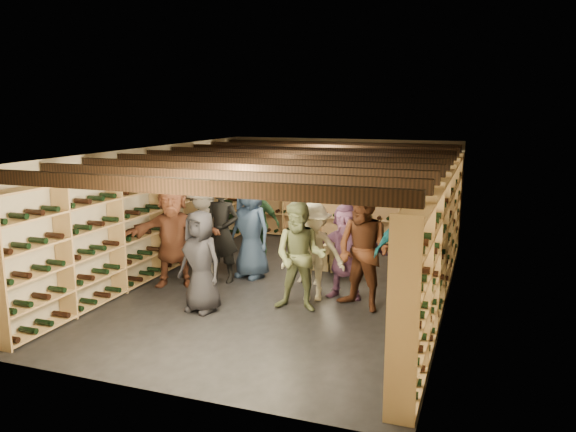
% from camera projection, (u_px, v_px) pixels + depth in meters
% --- Properties ---
extents(ground, '(8.00, 8.00, 0.00)m').
position_uv_depth(ground, '(285.00, 287.00, 9.94)').
color(ground, black).
rests_on(ground, ground).
extents(walls, '(5.52, 8.02, 2.40)m').
position_uv_depth(walls, '(285.00, 221.00, 9.71)').
color(walls, '#BFB094').
rests_on(walls, ground).
extents(ceiling, '(5.50, 8.00, 0.01)m').
position_uv_depth(ceiling, '(285.00, 151.00, 9.48)').
color(ceiling, beige).
rests_on(ceiling, walls).
extents(ceiling_joists, '(5.40, 7.12, 0.18)m').
position_uv_depth(ceiling_joists, '(285.00, 159.00, 9.51)').
color(ceiling_joists, black).
rests_on(ceiling_joists, ground).
extents(wine_rack_left, '(0.32, 7.50, 2.15)m').
position_uv_depth(wine_rack_left, '(158.00, 218.00, 10.59)').
color(wine_rack_left, tan).
rests_on(wine_rack_left, ground).
extents(wine_rack_right, '(0.32, 7.50, 2.15)m').
position_uv_depth(wine_rack_right, '(438.00, 239.00, 8.89)').
color(wine_rack_right, tan).
rests_on(wine_rack_right, ground).
extents(wine_rack_back, '(4.70, 0.30, 2.15)m').
position_uv_depth(wine_rack_back, '(341.00, 195.00, 13.28)').
color(wine_rack_back, tan).
rests_on(wine_rack_back, ground).
extents(crate_stack_left, '(0.57, 0.46, 0.68)m').
position_uv_depth(crate_stack_left, '(343.00, 254.00, 10.85)').
color(crate_stack_left, tan).
rests_on(crate_stack_left, ground).
extents(crate_stack_right, '(0.52, 0.36, 0.51)m').
position_uv_depth(crate_stack_right, '(318.00, 256.00, 11.03)').
color(crate_stack_right, tan).
rests_on(crate_stack_right, ground).
extents(crate_loose, '(0.54, 0.39, 0.17)m').
position_uv_depth(crate_loose, '(312.00, 249.00, 12.23)').
color(crate_loose, tan).
rests_on(crate_loose, ground).
extents(person_0, '(0.88, 0.68, 1.60)m').
position_uv_depth(person_0, '(201.00, 261.00, 8.63)').
color(person_0, black).
rests_on(person_0, ground).
extents(person_1, '(0.67, 0.44, 1.83)m').
position_uv_depth(person_1, '(222.00, 232.00, 10.12)').
color(person_1, black).
rests_on(person_1, ground).
extents(person_2, '(0.88, 0.71, 1.72)m').
position_uv_depth(person_2, '(300.00, 257.00, 8.65)').
color(person_2, '#5A6340').
rests_on(person_2, ground).
extents(person_3, '(1.15, 0.80, 1.62)m').
position_uv_depth(person_3, '(313.00, 252.00, 9.15)').
color(person_3, beige).
rests_on(person_3, ground).
extents(person_4, '(1.16, 0.85, 1.83)m').
position_uv_depth(person_4, '(408.00, 254.00, 8.61)').
color(person_4, '#186B81').
rests_on(person_4, ground).
extents(person_5, '(1.77, 1.17, 1.83)m').
position_uv_depth(person_5, '(173.00, 235.00, 9.87)').
color(person_5, brown).
rests_on(person_5, ground).
extents(person_6, '(1.01, 0.80, 1.80)m').
position_uv_depth(person_6, '(250.00, 230.00, 10.37)').
color(person_6, '#22334F').
rests_on(person_6, ground).
extents(person_7, '(0.70, 0.50, 1.78)m').
position_uv_depth(person_7, '(310.00, 235.00, 10.03)').
color(person_7, gray).
rests_on(person_7, ground).
extents(person_8, '(1.12, 1.02, 1.89)m').
position_uv_depth(person_8, '(363.00, 251.00, 8.68)').
color(person_8, '#492515').
rests_on(person_8, ground).
extents(person_9, '(1.20, 0.78, 1.75)m').
position_uv_depth(person_9, '(204.00, 229.00, 10.51)').
color(person_9, '#A59E96').
rests_on(person_9, ground).
extents(person_10, '(0.96, 0.41, 1.62)m').
position_uv_depth(person_10, '(257.00, 224.00, 11.35)').
color(person_10, '#224427').
rests_on(person_10, ground).
extents(person_11, '(1.50, 0.53, 1.59)m').
position_uv_depth(person_11, '(346.00, 251.00, 9.26)').
color(person_11, '#845283').
rests_on(person_11, ground).
extents(person_12, '(1.01, 0.87, 1.76)m').
position_uv_depth(person_12, '(414.00, 246.00, 9.22)').
color(person_12, '#302E33').
rests_on(person_12, ground).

